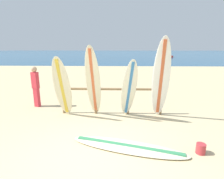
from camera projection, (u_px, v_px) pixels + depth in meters
ground_plane at (87, 159)px, 3.73m from camera, size 120.00×120.00×0.00m
ocean_water at (116, 53)px, 60.04m from camera, size 120.00×80.00×0.01m
surfboard_rack at (112, 95)px, 6.10m from camera, size 3.49×0.09×1.04m
surfboard_leaning_far_left at (62, 88)px, 5.67m from camera, size 0.59×0.77×2.05m
surfboard_leaning_left at (93, 83)px, 5.65m from camera, size 0.52×0.92×2.36m
surfboard_leaning_center_left at (129, 89)px, 5.60m from camera, size 0.64×0.95×1.98m
surfboard_leaning_center at (161, 79)px, 5.56m from camera, size 0.58×0.72×2.62m
surfboard_lying_on_sand at (128, 147)px, 4.13m from camera, size 2.81×1.31×0.08m
beachgoer_standing at (36, 85)px, 6.80m from camera, size 0.29×0.24×1.57m
small_boat_offshore at (168, 56)px, 37.96m from camera, size 2.17×1.24×0.71m
sand_bucket at (201, 149)px, 3.91m from camera, size 0.21×0.21×0.23m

